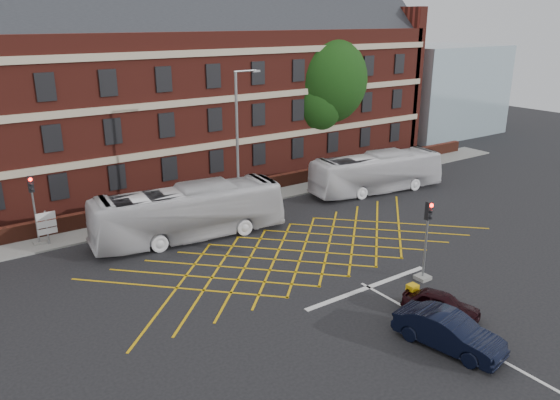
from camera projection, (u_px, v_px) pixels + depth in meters
ground at (325, 263)px, 30.31m from camera, size 120.00×120.00×0.00m
victorian_building at (160, 83)px, 45.05m from camera, size 51.00×12.17×20.40m
boundary_wall at (213, 195)px, 40.24m from camera, size 56.00×0.50×1.10m
far_pavement at (220, 205)px, 39.62m from camera, size 60.00×3.00×0.12m
glass_block at (437, 90)px, 63.53m from camera, size 14.00×10.00×10.00m
box_junction_hatching at (303, 251)px, 31.87m from camera, size 8.22×8.22×0.02m
stop_line at (369, 287)px, 27.59m from camera, size 8.00×0.30×0.02m
centre_line at (478, 348)px, 22.54m from camera, size 0.15×14.00×0.02m
bus_left at (189, 212)px, 33.32m from camera, size 12.12×4.11×3.31m
bus_right at (377, 173)px, 42.38m from camera, size 11.26×4.20×3.06m
car_navy at (449, 332)px, 22.34m from camera, size 2.44×4.75×1.49m
car_maroon at (441, 304)px, 24.76m from camera, size 2.61×3.75×1.19m
deciduous_tree at (320, 86)px, 50.10m from camera, size 8.62×8.62×11.90m
traffic_light_near at (425, 248)px, 27.89m from camera, size 0.70×0.70×4.27m
traffic_light_far at (36, 217)px, 32.22m from camera, size 0.70×0.70×4.27m
street_lamp at (239, 171)px, 35.41m from camera, size 2.25×1.00×9.89m
direction_signs at (47, 224)px, 32.18m from camera, size 1.10×0.16×2.20m
utility_cabinet at (412, 294)px, 25.87m from camera, size 0.48×0.44×1.00m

